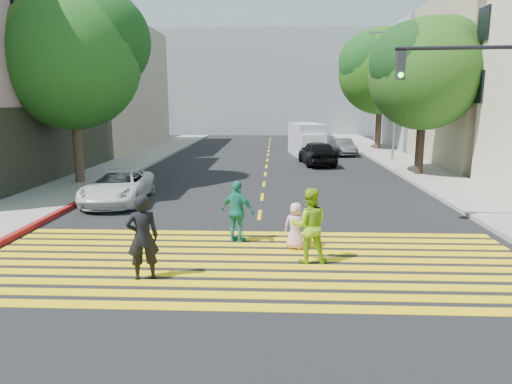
# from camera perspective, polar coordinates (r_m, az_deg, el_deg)

# --- Properties ---
(ground) EXTENTS (120.00, 120.00, 0.00)m
(ground) POSITION_cam_1_polar(r_m,az_deg,el_deg) (9.98, -0.73, -11.30)
(ground) COLOR black
(sidewalk_left) EXTENTS (3.00, 40.00, 0.15)m
(sidewalk_left) POSITION_cam_1_polar(r_m,az_deg,el_deg) (32.70, -13.67, 4.31)
(sidewalk_left) COLOR gray
(sidewalk_left) RESTS_ON ground
(sidewalk_right) EXTENTS (3.00, 60.00, 0.15)m
(sidewalk_right) POSITION_cam_1_polar(r_m,az_deg,el_deg) (25.76, 20.44, 2.14)
(sidewalk_right) COLOR gray
(sidewalk_right) RESTS_ON ground
(curb_red) EXTENTS (0.20, 8.00, 0.16)m
(curb_red) POSITION_cam_1_polar(r_m,az_deg,el_deg) (17.32, -23.02, -2.17)
(curb_red) COLOR maroon
(curb_red) RESTS_ON ground
(crosswalk) EXTENTS (13.40, 5.30, 0.01)m
(crosswalk) POSITION_cam_1_polar(r_m,az_deg,el_deg) (11.16, -0.37, -8.77)
(crosswalk) COLOR yellow
(crosswalk) RESTS_ON ground
(lane_line) EXTENTS (0.12, 34.40, 0.01)m
(lane_line) POSITION_cam_1_polar(r_m,az_deg,el_deg) (31.94, 1.46, 4.34)
(lane_line) COLOR yellow
(lane_line) RESTS_ON ground
(building_left_tan) EXTENTS (12.00, 16.00, 10.00)m
(building_left_tan) POSITION_cam_1_polar(r_m,az_deg,el_deg) (40.72, -22.05, 12.07)
(building_left_tan) COLOR tan
(building_left_tan) RESTS_ON ground
(building_right_grey) EXTENTS (10.00, 10.00, 10.00)m
(building_right_grey) POSITION_cam_1_polar(r_m,az_deg,el_deg) (41.81, 23.19, 11.95)
(building_right_grey) COLOR gray
(building_right_grey) RESTS_ON ground
(backdrop_block) EXTENTS (30.00, 8.00, 12.00)m
(backdrop_block) POSITION_cam_1_polar(r_m,az_deg,el_deg) (57.25, 1.93, 13.39)
(backdrop_block) COLOR gray
(backdrop_block) RESTS_ON ground
(tree_left) EXTENTS (7.57, 7.37, 8.82)m
(tree_left) POSITION_cam_1_polar(r_m,az_deg,el_deg) (22.70, -21.92, 15.81)
(tree_left) COLOR #4C3D27
(tree_left) RESTS_ON ground
(tree_right_near) EXTENTS (6.70, 6.48, 8.08)m
(tree_right_near) POSITION_cam_1_polar(r_m,az_deg,el_deg) (25.08, 20.53, 14.29)
(tree_right_near) COLOR black
(tree_right_near) RESTS_ON ground
(tree_right_far) EXTENTS (8.30, 8.11, 9.64)m
(tree_right_far) POSITION_cam_1_polar(r_m,az_deg,el_deg) (38.00, 15.51, 14.87)
(tree_right_far) COLOR black
(tree_right_far) RESTS_ON ground
(pedestrian_man) EXTENTS (0.80, 0.66, 1.89)m
(pedestrian_man) POSITION_cam_1_polar(r_m,az_deg,el_deg) (10.20, -13.99, -5.51)
(pedestrian_man) COLOR black
(pedestrian_man) RESTS_ON ground
(pedestrian_woman) EXTENTS (0.92, 0.73, 1.83)m
(pedestrian_woman) POSITION_cam_1_polar(r_m,az_deg,el_deg) (11.01, 6.67, -4.18)
(pedestrian_woman) COLOR #86BA19
(pedestrian_woman) RESTS_ON ground
(pedestrian_child) EXTENTS (0.68, 0.52, 1.25)m
(pedestrian_child) POSITION_cam_1_polar(r_m,az_deg,el_deg) (12.03, 4.97, -4.24)
(pedestrian_child) COLOR #ECA4BF
(pedestrian_child) RESTS_ON ground
(pedestrian_extra) EXTENTS (1.09, 0.81, 1.72)m
(pedestrian_extra) POSITION_cam_1_polar(r_m,az_deg,el_deg) (12.55, -2.33, -2.46)
(pedestrian_extra) COLOR #1C8573
(pedestrian_extra) RESTS_ON ground
(white_sedan) EXTENTS (2.36, 4.63, 1.25)m
(white_sedan) POSITION_cam_1_polar(r_m,az_deg,el_deg) (18.29, -16.86, 0.66)
(white_sedan) COLOR silver
(white_sedan) RESTS_ON ground
(dark_car_near) EXTENTS (2.30, 4.62, 1.51)m
(dark_car_near) POSITION_cam_1_polar(r_m,az_deg,el_deg) (28.32, 7.67, 4.90)
(dark_car_near) COLOR black
(dark_car_near) RESTS_ON ground
(silver_car) EXTENTS (2.24, 4.72, 1.33)m
(silver_car) POSITION_cam_1_polar(r_m,az_deg,el_deg) (40.33, 7.09, 6.64)
(silver_car) COLOR #ADADAD
(silver_car) RESTS_ON ground
(dark_car_parked) EXTENTS (1.70, 3.76, 1.20)m
(dark_car_parked) POSITION_cam_1_polar(r_m,az_deg,el_deg) (33.93, 10.78, 5.56)
(dark_car_parked) COLOR #2B2B2E
(dark_car_parked) RESTS_ON ground
(white_van) EXTENTS (2.48, 5.07, 2.29)m
(white_van) POSITION_cam_1_polar(r_m,az_deg,el_deg) (33.17, 6.39, 6.42)
(white_van) COLOR #ADACC5
(white_van) RESTS_ON ground
(traffic_signal) EXTENTS (3.88, 0.53, 5.69)m
(traffic_signal) POSITION_cam_1_polar(r_m,az_deg,el_deg) (14.85, 27.24, 9.47)
(traffic_signal) COLOR #242426
(traffic_signal) RESTS_ON ground
(street_lamp) EXTENTS (1.87, 0.39, 8.25)m
(street_lamp) POSITION_cam_1_polar(r_m,az_deg,el_deg) (30.67, 16.82, 12.45)
(street_lamp) COLOR gray
(street_lamp) RESTS_ON ground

